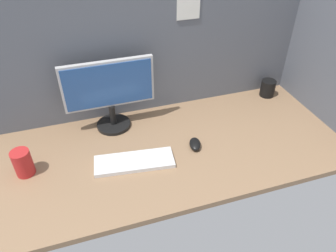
# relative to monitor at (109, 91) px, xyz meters

# --- Properties ---
(ground_plane) EXTENTS (1.80, 0.80, 0.03)m
(ground_plane) POSITION_rel_monitor_xyz_m (0.26, -0.25, -0.23)
(ground_plane) COLOR #8C6B4C
(cubicle_wall_back) EXTENTS (1.80, 0.06, 0.75)m
(cubicle_wall_back) POSITION_rel_monitor_xyz_m (0.26, 0.12, 0.16)
(cubicle_wall_back) COLOR #565B66
(cubicle_wall_back) RESTS_ON ground_plane
(monitor) EXTENTS (0.46, 0.18, 0.38)m
(monitor) POSITION_rel_monitor_xyz_m (0.00, 0.00, 0.00)
(monitor) COLOR black
(monitor) RESTS_ON ground_plane
(keyboard) EXTENTS (0.38, 0.18, 0.02)m
(keyboard) POSITION_rel_monitor_xyz_m (0.04, -0.32, -0.20)
(keyboard) COLOR silver
(keyboard) RESTS_ON ground_plane
(mouse) EXTENTS (0.08, 0.11, 0.03)m
(mouse) POSITION_rel_monitor_xyz_m (0.36, -0.30, -0.20)
(mouse) COLOR black
(mouse) RESTS_ON ground_plane
(mug_red_plastic) EXTENTS (0.08, 0.08, 0.13)m
(mug_red_plastic) POSITION_rel_monitor_xyz_m (-0.44, -0.24, -0.15)
(mug_red_plastic) COLOR red
(mug_red_plastic) RESTS_ON ground_plane
(mug_black_travel) EXTENTS (0.09, 0.09, 0.10)m
(mug_black_travel) POSITION_rel_monitor_xyz_m (0.96, 0.02, -0.16)
(mug_black_travel) COLOR black
(mug_black_travel) RESTS_ON ground_plane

